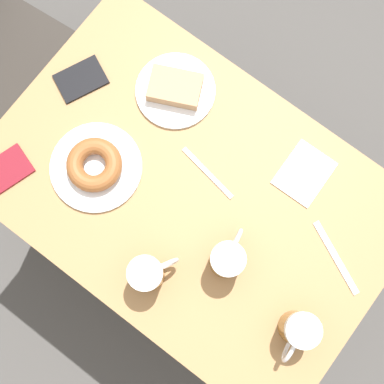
# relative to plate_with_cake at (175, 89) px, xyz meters

# --- Properties ---
(ground_plane) EXTENTS (8.00, 8.00, 0.00)m
(ground_plane) POSITION_rel_plate_with_cake_xyz_m (-0.19, -0.20, -0.77)
(ground_plane) COLOR #474442
(table) EXTENTS (0.69, 1.03, 0.76)m
(table) POSITION_rel_plate_with_cake_xyz_m (-0.19, -0.20, -0.09)
(table) COLOR #997044
(table) RESTS_ON ground_plane
(plate_with_cake) EXTENTS (0.21, 0.21, 0.05)m
(plate_with_cake) POSITION_rel_plate_with_cake_xyz_m (0.00, 0.00, 0.00)
(plate_with_cake) COLOR silver
(plate_with_cake) RESTS_ON table
(plate_with_donut) EXTENTS (0.24, 0.24, 0.05)m
(plate_with_donut) POSITION_rel_plate_with_cake_xyz_m (-0.29, 0.04, 0.00)
(plate_with_donut) COLOR silver
(plate_with_donut) RESTS_ON table
(beer_mug_left) EXTENTS (0.12, 0.09, 0.12)m
(beer_mug_left) POSITION_rel_plate_with_cake_xyz_m (-0.42, -0.24, 0.04)
(beer_mug_left) COLOR #8C5619
(beer_mug_left) RESTS_ON table
(beer_mug_center) EXTENTS (0.12, 0.08, 0.12)m
(beer_mug_center) POSITION_rel_plate_with_cake_xyz_m (-0.28, -0.37, 0.04)
(beer_mug_center) COLOR #8C5619
(beer_mug_center) RESTS_ON table
(beer_mug_right) EXTENTS (0.12, 0.08, 0.12)m
(beer_mug_right) POSITION_rel_plate_with_cake_xyz_m (-0.31, -0.59, 0.04)
(beer_mug_right) COLOR #8C5619
(beer_mug_right) RESTS_ON table
(napkin_folded) EXTENTS (0.14, 0.12, 0.00)m
(napkin_folded) POSITION_rel_plate_with_cake_xyz_m (0.02, -0.40, -0.01)
(napkin_folded) COLOR white
(napkin_folded) RESTS_ON table
(fork) EXTENTS (0.04, 0.18, 0.00)m
(fork) POSITION_rel_plate_with_cake_xyz_m (-0.13, -0.20, -0.01)
(fork) COLOR silver
(fork) RESTS_ON table
(knife) EXTENTS (0.10, 0.19, 0.00)m
(knife) POSITION_rel_plate_with_cake_xyz_m (-0.11, -0.58, -0.01)
(knife) COLOR silver
(knife) RESTS_ON table
(passport_near_edge) EXTENTS (0.15, 0.13, 0.01)m
(passport_near_edge) POSITION_rel_plate_with_cake_xyz_m (-0.12, 0.22, -0.01)
(passport_near_edge) COLOR black
(passport_near_edge) RESTS_ON table
(passport_far_edge) EXTENTS (0.15, 0.12, 0.01)m
(passport_far_edge) POSITION_rel_plate_with_cake_xyz_m (-0.43, 0.22, -0.01)
(passport_far_edge) COLOR maroon
(passport_far_edge) RESTS_ON table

